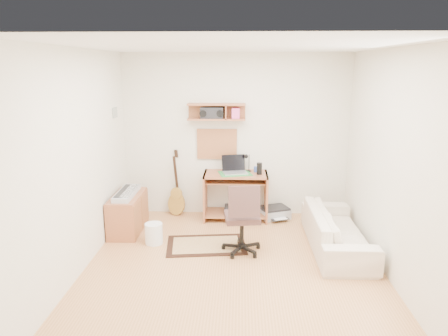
{
  "coord_description": "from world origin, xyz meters",
  "views": [
    {
      "loc": [
        0.08,
        -4.66,
        2.4
      ],
      "look_at": [
        -0.15,
        1.05,
        1.0
      ],
      "focal_mm": 33.67,
      "sensor_mm": 36.0,
      "label": 1
    }
  ],
  "objects_px": {
    "desk": "(236,196)",
    "task_chair": "(242,217)",
    "cabinet": "(128,213)",
    "printer": "(274,213)",
    "sofa": "(337,224)"
  },
  "relations": [
    {
      "from": "cabinet",
      "to": "sofa",
      "type": "xyz_separation_m",
      "value": [
        2.96,
        -0.5,
        0.07
      ]
    },
    {
      "from": "desk",
      "to": "cabinet",
      "type": "xyz_separation_m",
      "value": [
        -1.59,
        -0.58,
        -0.1
      ]
    },
    {
      "from": "task_chair",
      "to": "cabinet",
      "type": "xyz_separation_m",
      "value": [
        -1.69,
        0.67,
        -0.21
      ]
    },
    {
      "from": "desk",
      "to": "sofa",
      "type": "bearing_deg",
      "value": -38.04
    },
    {
      "from": "printer",
      "to": "desk",
      "type": "bearing_deg",
      "value": 163.47
    },
    {
      "from": "cabinet",
      "to": "printer",
      "type": "relative_size",
      "value": 2.0
    },
    {
      "from": "task_chair",
      "to": "sofa",
      "type": "bearing_deg",
      "value": 0.57
    },
    {
      "from": "desk",
      "to": "task_chair",
      "type": "xyz_separation_m",
      "value": [
        0.1,
        -1.25,
        0.11
      ]
    },
    {
      "from": "printer",
      "to": "sofa",
      "type": "xyz_separation_m",
      "value": [
        0.75,
        -1.13,
        0.26
      ]
    },
    {
      "from": "task_chair",
      "to": "cabinet",
      "type": "height_order",
      "value": "task_chair"
    },
    {
      "from": "task_chair",
      "to": "desk",
      "type": "bearing_deg",
      "value": 87.35
    },
    {
      "from": "sofa",
      "to": "desk",
      "type": "bearing_deg",
      "value": 51.96
    },
    {
      "from": "task_chair",
      "to": "sofa",
      "type": "distance_m",
      "value": 1.29
    },
    {
      "from": "desk",
      "to": "printer",
      "type": "relative_size",
      "value": 2.22
    },
    {
      "from": "desk",
      "to": "printer",
      "type": "xyz_separation_m",
      "value": [
        0.62,
        0.06,
        -0.29
      ]
    }
  ]
}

